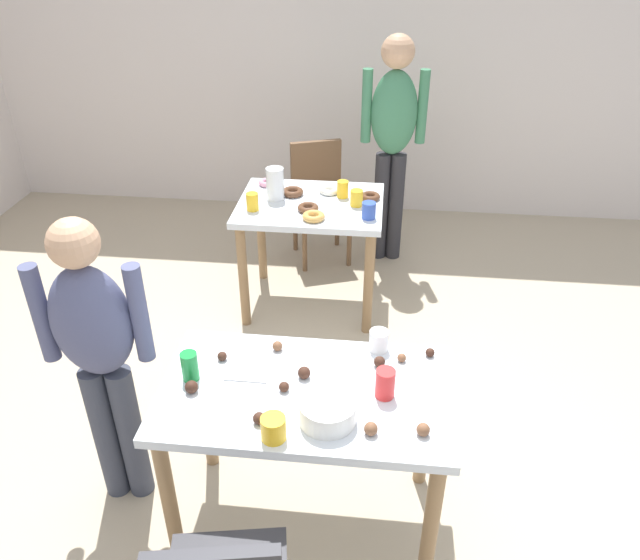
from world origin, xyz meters
name	(u,v)px	position (x,y,z in m)	size (l,w,h in m)	color
ground_plane	(326,487)	(0.00, 0.00, 0.00)	(6.40, 6.40, 0.00)	tan
wall_back	(367,56)	(0.00, 3.20, 1.30)	(6.40, 0.10, 2.60)	silver
dining_table_near	(306,412)	(-0.07, -0.17, 0.63)	(1.13, 0.65, 0.75)	silver
dining_table_far	(311,220)	(-0.26, 1.56, 0.62)	(0.90, 0.71, 0.75)	silver
chair_far_table	(319,194)	(-0.28, 2.27, 0.50)	(0.51, 0.51, 0.87)	brown
person_girl_near	(98,348)	(-0.91, -0.11, 0.83)	(0.46, 0.23, 1.40)	#383D4C
person_adult_far	(393,131)	(0.23, 2.27, 0.99)	(0.45, 0.22, 1.64)	#28282D
mixing_bowl	(328,411)	(0.03, -0.32, 0.79)	(0.21, 0.21, 0.09)	white
soda_can	(190,366)	(-0.52, -0.16, 0.81)	(0.07, 0.07, 0.12)	#198438
fork_near	(246,380)	(-0.31, -0.15, 0.75)	(0.17, 0.02, 0.01)	silver
cup_near_0	(385,383)	(0.24, -0.17, 0.81)	(0.07, 0.07, 0.12)	red
cup_near_1	(379,341)	(0.21, 0.11, 0.80)	(0.08, 0.08, 0.09)	white
cup_near_2	(273,428)	(-0.14, -0.43, 0.80)	(0.09, 0.09, 0.09)	yellow
cake_ball_0	(277,346)	(-0.21, 0.06, 0.77)	(0.04, 0.04, 0.04)	brown
cake_ball_1	(402,358)	(0.30, 0.04, 0.77)	(0.04, 0.04, 0.04)	brown
cake_ball_2	(371,429)	(0.19, -0.38, 0.77)	(0.05, 0.05, 0.05)	brown
cake_ball_3	(259,418)	(-0.21, -0.37, 0.77)	(0.05, 0.05, 0.05)	#3D2319
cake_ball_4	(222,356)	(-0.43, -0.03, 0.77)	(0.04, 0.04, 0.04)	#3D2319
cake_ball_5	(423,430)	(0.37, -0.36, 0.77)	(0.05, 0.05, 0.05)	brown
cake_ball_6	(191,387)	(-0.50, -0.23, 0.78)	(0.05, 0.05, 0.05)	#3D2319
cake_ball_7	(284,387)	(-0.15, -0.19, 0.77)	(0.04, 0.04, 0.04)	#3D2319
cake_ball_8	(430,353)	(0.42, 0.09, 0.77)	(0.04, 0.04, 0.04)	#3D2319
cake_ball_9	(304,373)	(-0.08, -0.10, 0.78)	(0.05, 0.05, 0.05)	#3D2319
cake_ball_10	(380,362)	(0.21, 0.00, 0.77)	(0.05, 0.05, 0.05)	#3D2319
pitcher_far	(275,184)	(-0.49, 1.59, 0.85)	(0.11, 0.11, 0.20)	white
cup_far_0	(357,198)	(0.03, 1.54, 0.80)	(0.08, 0.08, 0.10)	yellow
cup_far_1	(343,189)	(-0.07, 1.66, 0.80)	(0.07, 0.07, 0.11)	yellow
cup_far_2	(369,210)	(0.11, 1.37, 0.80)	(0.08, 0.08, 0.10)	#3351B2
cup_far_3	(252,202)	(-0.60, 1.41, 0.80)	(0.07, 0.07, 0.11)	yellow
donut_far_0	(268,183)	(-0.58, 1.80, 0.77)	(0.12, 0.12, 0.04)	pink
donut_far_1	(314,216)	(-0.21, 1.32, 0.77)	(0.13, 0.13, 0.04)	gold
donut_far_2	(329,190)	(-0.16, 1.72, 0.77)	(0.13, 0.13, 0.04)	white
donut_far_3	(293,192)	(-0.39, 1.66, 0.77)	(0.14, 0.14, 0.04)	brown
donut_far_4	(370,197)	(0.11, 1.65, 0.77)	(0.12, 0.12, 0.04)	brown
donut_far_5	(308,208)	(-0.26, 1.43, 0.77)	(0.13, 0.13, 0.04)	brown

